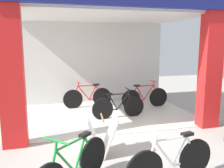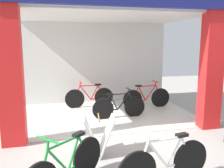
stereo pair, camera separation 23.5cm
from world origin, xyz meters
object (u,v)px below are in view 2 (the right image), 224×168
(sandwich_board_sign, at_px, (99,136))
(bicycle_parked_0, at_px, (165,163))
(bicycle_inside_0, at_px, (90,97))
(bicycle_inside_2, at_px, (119,107))
(bicycle_inside_1, at_px, (147,98))
(bicycle_parked_1, at_px, (66,167))

(sandwich_board_sign, bearing_deg, bicycle_parked_0, -55.78)
(bicycle_parked_0, xyz_separation_m, sandwich_board_sign, (-0.87, 1.27, 0.04))
(bicycle_inside_0, bearing_deg, bicycle_inside_2, -64.64)
(bicycle_inside_1, xyz_separation_m, bicycle_parked_1, (-2.97, -4.22, -0.00))
(bicycle_inside_0, height_order, bicycle_parked_0, bicycle_inside_0)
(bicycle_inside_0, bearing_deg, bicycle_parked_1, -102.16)
(bicycle_parked_1, bearing_deg, sandwich_board_sign, 56.32)
(bicycle_inside_1, height_order, bicycle_parked_1, bicycle_inside_1)
(bicycle_inside_0, relative_size, bicycle_parked_1, 1.33)
(bicycle_inside_1, bearing_deg, sandwich_board_sign, -125.59)
(bicycle_inside_1, distance_m, bicycle_parked_0, 4.64)
(bicycle_inside_0, bearing_deg, bicycle_inside_1, -16.50)
(bicycle_inside_1, relative_size, bicycle_inside_2, 1.06)
(bicycle_inside_1, relative_size, bicycle_parked_1, 1.34)
(bicycle_inside_1, xyz_separation_m, bicycle_parked_0, (-1.39, -4.43, -0.01))
(bicycle_inside_0, height_order, sandwich_board_sign, bicycle_inside_0)
(bicycle_inside_0, relative_size, bicycle_inside_1, 0.99)
(bicycle_inside_1, xyz_separation_m, bicycle_inside_2, (-1.24, -0.89, -0.02))
(bicycle_inside_0, distance_m, sandwich_board_sign, 3.74)
(bicycle_inside_2, bearing_deg, bicycle_inside_1, 35.75)
(bicycle_inside_0, xyz_separation_m, bicycle_parked_0, (0.54, -5.00, -0.01))
(bicycle_inside_2, distance_m, bicycle_parked_0, 3.54)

